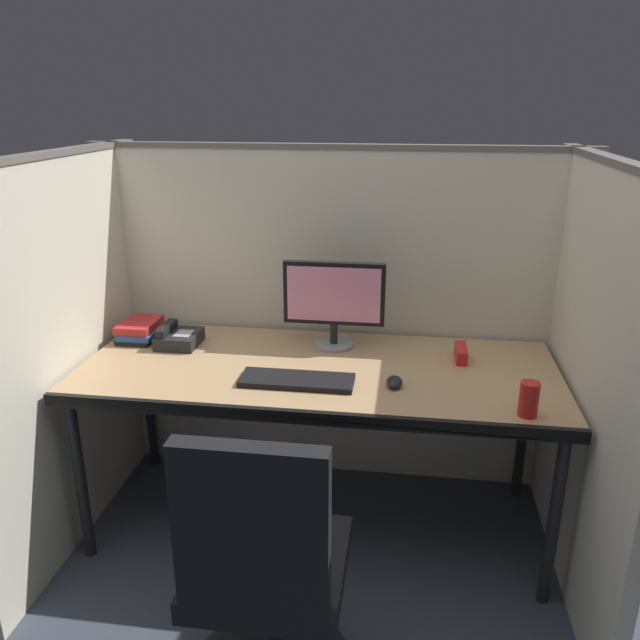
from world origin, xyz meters
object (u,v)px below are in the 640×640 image
desk (318,379)px  red_stapler (461,353)px  soda_can (529,399)px  computer_mouse (394,382)px  office_chair (267,605)px  book_stack (140,330)px  monitor_center (334,299)px  desk_phone (178,338)px  keyboard_main (297,380)px

desk → red_stapler: 0.60m
soda_can → computer_mouse: bearing=159.8°
desk → office_chair: bearing=-91.4°
office_chair → book_stack: (-0.81, 1.08, 0.41)m
computer_mouse → book_stack: size_ratio=0.44×
office_chair → book_stack: bearing=129.5°
book_stack → monitor_center: bearing=2.0°
computer_mouse → desk_phone: 0.99m
computer_mouse → office_chair: bearing=-113.9°
computer_mouse → red_stapler: 0.39m
monitor_center → computer_mouse: size_ratio=4.48×
desk → office_chair: (-0.02, -0.87, -0.33)m
desk → desk_phone: desk_phone is taller
book_stack → red_stapler: size_ratio=1.46×
desk_phone → book_stack: bearing=165.6°
desk → monitor_center: (0.03, 0.24, 0.27)m
desk → book_stack: 0.86m
keyboard_main → office_chair: bearing=-87.1°
desk → keyboard_main: 0.17m
office_chair → book_stack: office_chair is taller
office_chair → desk_phone: 1.27m
desk → computer_mouse: bearing=-22.5°
monitor_center → keyboard_main: 0.45m
monitor_center → keyboard_main: monitor_center is taller
monitor_center → desk_phone: monitor_center is taller
desk → office_chair: 0.93m
desk → soda_can: size_ratio=15.57×
soda_can → office_chair: bearing=-143.7°
computer_mouse → desk: bearing=157.5°
office_chair → monitor_center: 1.26m
office_chair → keyboard_main: 0.82m
office_chair → monitor_center: (0.06, 1.11, 0.59)m
desk → computer_mouse: 0.34m
soda_can → red_stapler: soda_can is taller
computer_mouse → soda_can: size_ratio=0.79×
monitor_center → book_stack: 0.88m
desk → office_chair: size_ratio=1.95×
book_stack → computer_mouse: bearing=-16.4°
monitor_center → book_stack: (-0.87, -0.03, -0.18)m
computer_mouse → desk_phone: size_ratio=0.51×
book_stack → desk_phone: bearing=-14.4°
desk → desk_phone: (-0.64, 0.16, 0.08)m
keyboard_main → monitor_center: bearing=76.8°
soda_can → book_stack: size_ratio=0.56×
office_chair → computer_mouse: office_chair is taller
monitor_center → red_stapler: 0.57m
book_stack → desk: bearing=-14.0°
office_chair → soda_can: 1.07m
keyboard_main → red_stapler: 0.70m
soda_can → desk: bearing=158.8°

